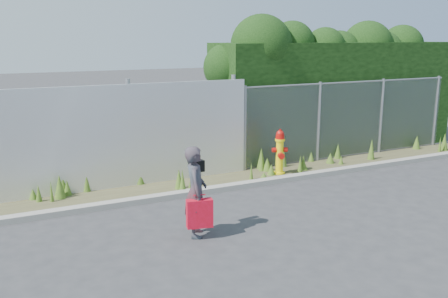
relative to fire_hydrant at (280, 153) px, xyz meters
name	(u,v)px	position (x,y,z in m)	size (l,w,h in m)	color
ground	(274,217)	(-1.63, -2.36, -0.52)	(80.00, 80.00, 0.00)	#333234
curb	(228,187)	(-1.63, -0.56, -0.46)	(16.00, 0.22, 0.12)	gray
weed_strip	(217,174)	(-1.51, 0.22, -0.38)	(16.00, 1.34, 0.55)	#494429
corrugated_fence	(55,143)	(-4.87, 0.65, 0.58)	(8.50, 0.21, 2.30)	silver
chainlink_fence	(351,119)	(2.62, 0.64, 0.51)	(6.50, 0.07, 2.05)	gray
hedge	(334,81)	(2.79, 1.63, 1.42)	(7.67, 1.69, 3.72)	black
fire_hydrant	(280,153)	(0.00, 0.00, 0.00)	(0.36, 0.32, 1.08)	yellow
woman	(196,192)	(-3.20, -2.49, 0.22)	(0.54, 0.35, 1.48)	#0E4F5A
red_tote_bag	(200,213)	(-3.21, -2.67, -0.09)	(0.41, 0.15, 0.54)	#BB0A17
black_shoulder_bag	(197,166)	(-3.09, -2.29, 0.58)	(0.25, 0.10, 0.19)	black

